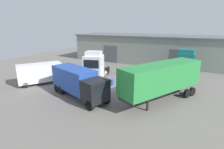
# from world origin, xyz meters

# --- Properties ---
(ground_plane) EXTENTS (60.00, 60.00, 0.00)m
(ground_plane) POSITION_xyz_m (0.00, 0.00, 0.00)
(ground_plane) COLOR slate
(warehouse_building) EXTENTS (31.45, 10.44, 5.72)m
(warehouse_building) POSITION_xyz_m (0.00, 18.96, 2.87)
(warehouse_building) COLOR gray
(warehouse_building) RESTS_ON ground_plane
(tractor_unit_white) EXTENTS (4.26, 7.06, 4.30)m
(tractor_unit_white) POSITION_xyz_m (-3.15, 1.91, 2.02)
(tractor_unit_white) COLOR silver
(tractor_unit_white) RESTS_ON ground_plane
(container_trailer_green) EXTENTS (6.97, 9.85, 4.05)m
(container_trailer_green) POSITION_xyz_m (6.97, -1.17, 2.58)
(container_trailer_green) COLOR #28843D
(container_trailer_green) RESTS_ON ground_plane
(delivery_van_white) EXTENTS (4.83, 5.86, 2.79)m
(delivery_van_white) POSITION_xyz_m (-8.97, -2.63, 1.51)
(delivery_van_white) COLOR silver
(delivery_van_white) RESTS_ON ground_plane
(tractor_unit_teal) EXTENTS (2.55, 6.52, 4.26)m
(tractor_unit_teal) POSITION_xyz_m (8.39, 9.67, 2.00)
(tractor_unit_teal) COLOR #197075
(tractor_unit_teal) RESTS_ON ground_plane
(box_truck_black) EXTENTS (8.06, 4.86, 3.22)m
(box_truck_black) POSITION_xyz_m (-1.47, -4.22, 1.84)
(box_truck_black) COLOR black
(box_truck_black) RESTS_ON ground_plane
(gravel_pile) EXTENTS (2.96, 2.96, 1.10)m
(gravel_pile) POSITION_xyz_m (-11.76, 3.03, 0.55)
(gravel_pile) COLOR #565147
(gravel_pile) RESTS_ON ground_plane
(oil_drum) EXTENTS (0.58, 0.58, 0.88)m
(oil_drum) POSITION_xyz_m (0.10, 0.98, 0.44)
(oil_drum) COLOR #33519E
(oil_drum) RESTS_ON ground_plane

